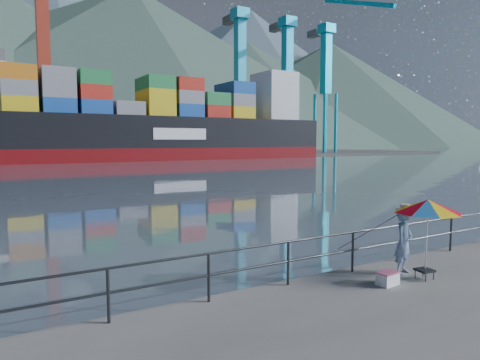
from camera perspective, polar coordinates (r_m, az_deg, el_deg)
name	(u,v)px	position (r m, az deg, el deg)	size (l,w,h in m)	color
harbor_water	(9,153)	(136.02, -28.44, 3.24)	(500.00, 280.00, 0.00)	#4D5A69
far_dock	(68,156)	(100.04, -21.94, 3.00)	(200.00, 40.00, 0.40)	#514F4C
guardrail	(251,269)	(9.36, 1.43, -11.82)	(22.00, 0.06, 1.03)	#2D3033
mountains	(91,73)	(220.41, -19.20, 13.38)	(600.00, 332.80, 80.00)	#385147
port_cranes	(173,83)	(97.57, -8.86, 12.68)	(116.00, 28.00, 38.40)	red
container_stacks	(175,141)	(106.69, -8.70, 5.19)	(58.00, 5.40, 7.80)	#267F3F
fisherman	(404,242)	(11.36, 20.99, -7.70)	(0.58, 0.38, 1.58)	navy
beach_umbrella	(428,206)	(10.96, 23.75, -3.24)	(1.81, 1.81, 1.90)	white
folding_stool	(424,274)	(11.25, 23.37, -11.40)	(0.41, 0.41, 0.24)	black
cooler_bag	(388,279)	(10.52, 19.08, -12.36)	(0.47, 0.32, 0.27)	white
fishing_rod	(366,267)	(11.81, 16.40, -11.03)	(0.02, 0.02, 2.00)	black
container_ship	(178,127)	(82.63, -8.30, 6.96)	(62.78, 10.46, 18.10)	#670A0C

